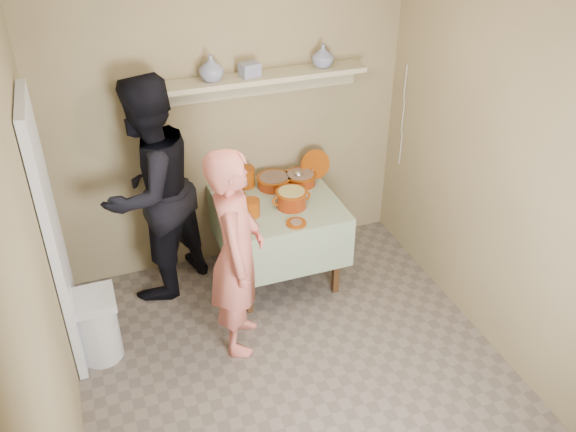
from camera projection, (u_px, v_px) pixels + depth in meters
name	position (u px, v px, depth m)	size (l,w,h in m)	color
ground	(304.00, 386.00, 4.32)	(3.50, 3.50, 0.00)	#695D53
tile_panel	(54.00, 238.00, 4.12)	(0.06, 0.70, 2.00)	silver
plate_stack_a	(231.00, 181.00, 5.05)	(0.17, 0.17, 0.22)	#7D350D
plate_stack_b	(246.00, 177.00, 5.16)	(0.15, 0.15, 0.18)	#7D350D
bowl_stack	(251.00, 208.00, 4.77)	(0.14, 0.14, 0.14)	#7D350D
empty_bowl	(235.00, 198.00, 4.99)	(0.19, 0.19, 0.06)	#7D350D
propped_lid	(315.00, 164.00, 5.29)	(0.26, 0.26, 0.02)	#7D350D
vase_right	(323.00, 56.00, 4.87)	(0.18, 0.18, 0.18)	navy
vase_left	(211.00, 68.00, 4.59)	(0.19, 0.19, 0.20)	navy
ceramic_box	(250.00, 70.00, 4.69)	(0.15, 0.11, 0.11)	navy
person_cook	(237.00, 253.00, 4.29)	(0.59, 0.39, 1.63)	#D56A5C
person_helper	(150.00, 191.00, 4.78)	(0.91, 0.71, 1.88)	black
room_shell	(308.00, 189.00, 3.46)	(3.04, 3.54, 2.62)	#95855B
serving_table	(278.00, 213.00, 5.06)	(0.97, 0.97, 0.76)	#4C2D16
cazuela_meat_a	(274.00, 181.00, 5.17)	(0.30, 0.30, 0.10)	maroon
cazuela_meat_b	(300.00, 178.00, 5.21)	(0.28, 0.28, 0.10)	maroon
ladle	(299.00, 175.00, 5.15)	(0.08, 0.26, 0.19)	silver
cazuela_rice	(292.00, 197.00, 4.88)	(0.33, 0.25, 0.14)	maroon
front_plate	(296.00, 223.00, 4.70)	(0.16, 0.16, 0.03)	#7D350D
wall_shelf	(255.00, 80.00, 4.79)	(1.80, 0.25, 0.21)	tan
trash_bin	(97.00, 327.00, 4.42)	(0.32, 0.32, 0.56)	silver
electrical_cord	(403.00, 116.00, 5.25)	(0.01, 0.05, 0.90)	silver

